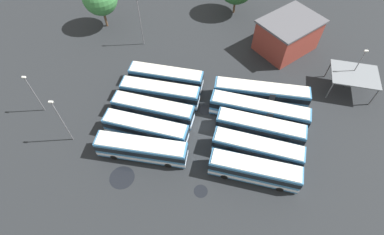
# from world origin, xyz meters

# --- Properties ---
(ground_plane) EXTENTS (96.39, 96.39, 0.00)m
(ground_plane) POSITION_xyz_m (0.00, 0.00, 0.00)
(ground_plane) COLOR black
(bus_row0_slot0) EXTENTS (15.08, 3.88, 3.41)m
(bus_row0_slot0) POSITION_xyz_m (-8.75, -5.69, 1.81)
(bus_row0_slot0) COLOR teal
(bus_row0_slot0) RESTS_ON ground_plane
(bus_row0_slot1) EXTENTS (15.12, 5.33, 3.41)m
(bus_row0_slot1) POSITION_xyz_m (-8.18, -2.12, 1.81)
(bus_row0_slot1) COLOR teal
(bus_row0_slot1) RESTS_ON ground_plane
(bus_row0_slot2) EXTENTS (12.98, 5.09, 3.41)m
(bus_row0_slot2) POSITION_xyz_m (-8.06, 1.12, 1.81)
(bus_row0_slot2) COLOR teal
(bus_row0_slot2) RESTS_ON ground_plane
(bus_row0_slot3) EXTENTS (12.68, 5.09, 3.41)m
(bus_row0_slot3) POSITION_xyz_m (-7.42, 4.69, 1.81)
(bus_row0_slot3) COLOR teal
(bus_row0_slot3) RESTS_ON ground_plane
(bus_row0_slot4) EXTENTS (12.25, 4.57, 3.41)m
(bus_row0_slot4) POSITION_xyz_m (-6.85, 8.00, 1.81)
(bus_row0_slot4) COLOR teal
(bus_row0_slot4) RESTS_ON ground_plane
(bus_row1_slot0) EXTENTS (12.45, 4.18, 3.41)m
(bus_row1_slot0) POSITION_xyz_m (6.79, -8.21, 1.81)
(bus_row1_slot0) COLOR teal
(bus_row1_slot0) RESTS_ON ground_plane
(bus_row1_slot1) EXTENTS (12.76, 4.21, 3.41)m
(bus_row1_slot1) POSITION_xyz_m (7.34, -4.73, 1.81)
(bus_row1_slot1) COLOR teal
(bus_row1_slot1) RESTS_ON ground_plane
(bus_row1_slot2) EXTENTS (12.76, 4.82, 3.41)m
(bus_row1_slot2) POSITION_xyz_m (7.97, -1.21, 1.81)
(bus_row1_slot2) COLOR teal
(bus_row1_slot2) RESTS_ON ground_plane
(bus_row1_slot3) EXTENTS (12.66, 4.85, 3.41)m
(bus_row1_slot3) POSITION_xyz_m (8.52, 2.33, 1.81)
(bus_row1_slot3) COLOR teal
(bus_row1_slot3) RESTS_ON ground_plane
(bus_row1_slot4) EXTENTS (12.87, 3.73, 3.41)m
(bus_row1_slot4) POSITION_xyz_m (8.56, 5.75, 1.81)
(bus_row1_slot4) COLOR teal
(bus_row1_slot4) RESTS_ON ground_plane
(depot_building) EXTENTS (13.15, 12.83, 6.12)m
(depot_building) POSITION_xyz_m (-14.32, -19.20, 3.08)
(depot_building) COLOR maroon
(depot_building) RESTS_ON ground_plane
(maintenance_shelter) EXTENTS (8.10, 6.61, 3.77)m
(maintenance_shelter) POSITION_xyz_m (-23.54, -9.05, 3.55)
(maintenance_shelter) COLOR slate
(maintenance_shelter) RESTS_ON ground_plane
(lamp_post_by_building) EXTENTS (0.56, 0.28, 9.72)m
(lamp_post_by_building) POSITION_xyz_m (12.49, -18.63, 5.28)
(lamp_post_by_building) COLOR slate
(lamp_post_by_building) RESTS_ON ground_plane
(lamp_post_mid_lot) EXTENTS (0.56, 0.28, 7.91)m
(lamp_post_mid_lot) POSITION_xyz_m (-23.58, -9.86, 4.37)
(lamp_post_mid_lot) COLOR slate
(lamp_post_mid_lot) RESTS_ON ground_plane
(lamp_post_near_entrance) EXTENTS (0.56, 0.28, 8.81)m
(lamp_post_near_entrance) POSITION_xyz_m (19.47, 3.70, 4.82)
(lamp_post_near_entrance) COLOR slate
(lamp_post_near_entrance) RESTS_ON ground_plane
(lamp_post_far_corner) EXTENTS (0.56, 0.28, 7.55)m
(lamp_post_far_corner) POSITION_xyz_m (25.69, -1.46, 4.18)
(lamp_post_far_corner) COLOR slate
(lamp_post_far_corner) RESTS_ON ground_plane
(puddle_front_lane) EXTENTS (2.31, 2.31, 0.01)m
(puddle_front_lane) POSITION_xyz_m (-9.41, -8.07, 0.00)
(puddle_front_lane) COLOR black
(puddle_front_lane) RESTS_ON ground_plane
(puddle_back_corner) EXTENTS (2.24, 2.24, 0.01)m
(puddle_back_corner) POSITION_xyz_m (0.04, -3.22, 0.00)
(puddle_back_corner) COLOR black
(puddle_back_corner) RESTS_ON ground_plane
(puddle_between_rows) EXTENTS (1.87, 1.87, 0.01)m
(puddle_between_rows) POSITION_xyz_m (0.07, 10.58, 0.00)
(puddle_between_rows) COLOR black
(puddle_between_rows) RESTS_ON ground_plane
(puddle_near_shelter) EXTENTS (3.45, 3.45, 0.01)m
(puddle_near_shelter) POSITION_xyz_m (10.91, 9.34, 0.00)
(puddle_near_shelter) COLOR black
(puddle_near_shelter) RESTS_ON ground_plane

